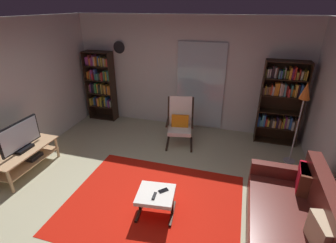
{
  "coord_description": "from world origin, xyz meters",
  "views": [
    {
      "loc": [
        1.24,
        -2.8,
        2.79
      ],
      "look_at": [
        0.09,
        1.05,
        0.91
      ],
      "focal_mm": 26.87,
      "sensor_mm": 36.0,
      "label": 1
    }
  ],
  "objects_px": {
    "leather_sofa": "(293,221)",
    "floor_lamp_by_shelf": "(304,100)",
    "tv_remote": "(154,196)",
    "cell_phone": "(163,190)",
    "bookshelf_near_sofa": "(281,101)",
    "lounge_armchair": "(180,120)",
    "tv_stand": "(27,156)",
    "television": "(20,137)",
    "ottoman": "(156,197)",
    "bookshelf_near_tv": "(101,84)",
    "wall_clock": "(119,47)"
  },
  "relations": [
    {
      "from": "leather_sofa",
      "to": "floor_lamp_by_shelf",
      "type": "xyz_separation_m",
      "value": [
        0.25,
        1.94,
        0.95
      ]
    },
    {
      "from": "tv_remote",
      "to": "cell_phone",
      "type": "xyz_separation_m",
      "value": [
        0.09,
        0.15,
        -0.0
      ]
    },
    {
      "from": "bookshelf_near_sofa",
      "to": "lounge_armchair",
      "type": "relative_size",
      "value": 1.76
    },
    {
      "from": "cell_phone",
      "to": "leather_sofa",
      "type": "bearing_deg",
      "value": 44.25
    },
    {
      "from": "tv_stand",
      "to": "cell_phone",
      "type": "relative_size",
      "value": 8.69
    },
    {
      "from": "television",
      "to": "tv_remote",
      "type": "bearing_deg",
      "value": -8.45
    },
    {
      "from": "tv_remote",
      "to": "floor_lamp_by_shelf",
      "type": "distance_m",
      "value": 3.06
    },
    {
      "from": "lounge_armchair",
      "to": "floor_lamp_by_shelf",
      "type": "distance_m",
      "value": 2.36
    },
    {
      "from": "television",
      "to": "ottoman",
      "type": "relative_size",
      "value": 1.43
    },
    {
      "from": "bookshelf_near_sofa",
      "to": "floor_lamp_by_shelf",
      "type": "relative_size",
      "value": 1.13
    },
    {
      "from": "leather_sofa",
      "to": "lounge_armchair",
      "type": "bearing_deg",
      "value": 133.99
    },
    {
      "from": "tv_stand",
      "to": "leather_sofa",
      "type": "distance_m",
      "value": 4.4
    },
    {
      "from": "bookshelf_near_tv",
      "to": "wall_clock",
      "type": "xyz_separation_m",
      "value": [
        0.52,
        0.15,
        0.91
      ]
    },
    {
      "from": "tv_stand",
      "to": "floor_lamp_by_shelf",
      "type": "bearing_deg",
      "value": 19.87
    },
    {
      "from": "cell_phone",
      "to": "floor_lamp_by_shelf",
      "type": "relative_size",
      "value": 0.09
    },
    {
      "from": "ottoman",
      "to": "wall_clock",
      "type": "relative_size",
      "value": 1.98
    },
    {
      "from": "ottoman",
      "to": "tv_remote",
      "type": "bearing_deg",
      "value": -86.45
    },
    {
      "from": "tv_stand",
      "to": "floor_lamp_by_shelf",
      "type": "relative_size",
      "value": 0.77
    },
    {
      "from": "lounge_armchair",
      "to": "tv_stand",
      "type": "bearing_deg",
      "value": -143.24
    },
    {
      "from": "television",
      "to": "bookshelf_near_tv",
      "type": "bearing_deg",
      "value": 87.07
    },
    {
      "from": "ottoman",
      "to": "tv_remote",
      "type": "height_order",
      "value": "tv_remote"
    },
    {
      "from": "lounge_armchair",
      "to": "cell_phone",
      "type": "height_order",
      "value": "lounge_armchair"
    },
    {
      "from": "bookshelf_near_tv",
      "to": "leather_sofa",
      "type": "height_order",
      "value": "bookshelf_near_tv"
    },
    {
      "from": "bookshelf_near_sofa",
      "to": "lounge_armchair",
      "type": "xyz_separation_m",
      "value": [
        -2.0,
        -0.66,
        -0.43
      ]
    },
    {
      "from": "leather_sofa",
      "to": "wall_clock",
      "type": "height_order",
      "value": "wall_clock"
    },
    {
      "from": "television",
      "to": "lounge_armchair",
      "type": "relative_size",
      "value": 0.81
    },
    {
      "from": "bookshelf_near_sofa",
      "to": "wall_clock",
      "type": "distance_m",
      "value": 3.87
    },
    {
      "from": "bookshelf_near_sofa",
      "to": "leather_sofa",
      "type": "relative_size",
      "value": 1.03
    },
    {
      "from": "bookshelf_near_tv",
      "to": "cell_phone",
      "type": "distance_m",
      "value": 3.81
    },
    {
      "from": "tv_stand",
      "to": "television",
      "type": "height_order",
      "value": "television"
    },
    {
      "from": "wall_clock",
      "to": "cell_phone",
      "type": "bearing_deg",
      "value": -55.33
    },
    {
      "from": "floor_lamp_by_shelf",
      "to": "wall_clock",
      "type": "height_order",
      "value": "wall_clock"
    },
    {
      "from": "bookshelf_near_tv",
      "to": "leather_sofa",
      "type": "bearing_deg",
      "value": -33.15
    },
    {
      "from": "television",
      "to": "bookshelf_near_sofa",
      "type": "distance_m",
      "value": 5.06
    },
    {
      "from": "television",
      "to": "leather_sofa",
      "type": "relative_size",
      "value": 0.47
    },
    {
      "from": "lounge_armchair",
      "to": "ottoman",
      "type": "height_order",
      "value": "lounge_armchair"
    },
    {
      "from": "tv_stand",
      "to": "ottoman",
      "type": "xyz_separation_m",
      "value": [
        2.58,
        -0.33,
        0.0
      ]
    },
    {
      "from": "television",
      "to": "tv_stand",
      "type": "bearing_deg",
      "value": 96.86
    },
    {
      "from": "bookshelf_near_sofa",
      "to": "cell_phone",
      "type": "bearing_deg",
      "value": -122.62
    },
    {
      "from": "ottoman",
      "to": "wall_clock",
      "type": "distance_m",
      "value": 3.89
    },
    {
      "from": "bookshelf_near_tv",
      "to": "ottoman",
      "type": "xyz_separation_m",
      "value": [
        2.45,
        -2.85,
        -0.64
      ]
    },
    {
      "from": "lounge_armchair",
      "to": "floor_lamp_by_shelf",
      "type": "height_order",
      "value": "floor_lamp_by_shelf"
    },
    {
      "from": "tv_remote",
      "to": "television",
      "type": "bearing_deg",
      "value": 167.69
    },
    {
      "from": "bookshelf_near_sofa",
      "to": "wall_clock",
      "type": "xyz_separation_m",
      "value": [
        -3.76,
        0.21,
        0.89
      ]
    },
    {
      "from": "tv_remote",
      "to": "ottoman",
      "type": "bearing_deg",
      "value": 89.69
    },
    {
      "from": "ottoman",
      "to": "cell_phone",
      "type": "height_order",
      "value": "cell_phone"
    },
    {
      "from": "tv_remote",
      "to": "bookshelf_near_tv",
      "type": "bearing_deg",
      "value": 126.17
    },
    {
      "from": "leather_sofa",
      "to": "lounge_armchair",
      "type": "height_order",
      "value": "lounge_armchair"
    },
    {
      "from": "leather_sofa",
      "to": "cell_phone",
      "type": "relative_size",
      "value": 12.49
    },
    {
      "from": "tv_stand",
      "to": "lounge_armchair",
      "type": "distance_m",
      "value": 3.01
    }
  ]
}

